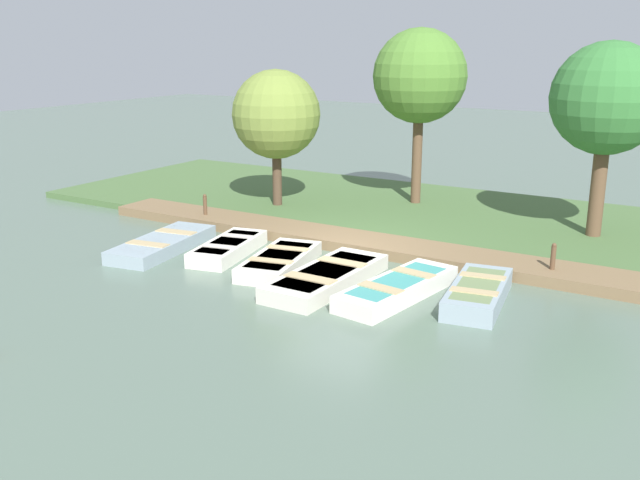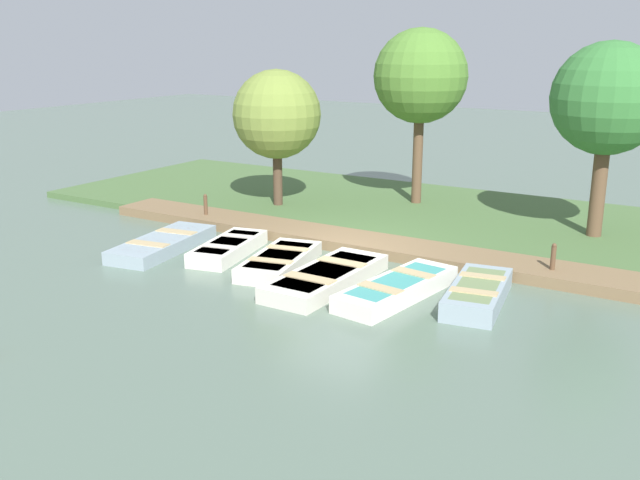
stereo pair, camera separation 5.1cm
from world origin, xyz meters
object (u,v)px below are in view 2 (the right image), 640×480
at_px(rowboat_1, 228,248).
at_px(mooring_post_near, 206,209).
at_px(park_tree_far_left, 277,115).
at_px(park_tree_center, 608,100).
at_px(rowboat_5, 478,293).
at_px(rowboat_4, 397,288).
at_px(rowboat_2, 280,261).
at_px(mooring_post_far, 553,262).
at_px(rowboat_0, 163,244).
at_px(park_tree_left, 421,77).
at_px(rowboat_3, 326,277).

distance_m(rowboat_1, mooring_post_near, 3.37).
height_order(park_tree_far_left, park_tree_center, park_tree_center).
bearing_deg(rowboat_5, rowboat_4, -80.41).
distance_m(rowboat_2, mooring_post_far, 6.17).
bearing_deg(rowboat_4, park_tree_center, 165.76).
height_order(rowboat_0, rowboat_1, rowboat_1).
xyz_separation_m(park_tree_left, park_tree_center, (1.20, 5.62, -0.37)).
relative_size(rowboat_3, rowboat_4, 1.04).
bearing_deg(rowboat_2, park_tree_left, 166.20).
height_order(rowboat_2, rowboat_5, rowboat_5).
bearing_deg(mooring_post_far, mooring_post_near, -90.00).
relative_size(rowboat_0, mooring_post_near, 3.93).
xyz_separation_m(mooring_post_far, park_tree_far_left, (-2.38, -9.02, 2.54)).
relative_size(rowboat_0, park_tree_left, 0.62).
distance_m(rowboat_0, rowboat_3, 4.93).
bearing_deg(park_tree_left, rowboat_1, -15.17).
xyz_separation_m(rowboat_2, rowboat_3, (0.45, 1.55, 0.00)).
relative_size(rowboat_0, rowboat_4, 1.01).
bearing_deg(rowboat_1, mooring_post_far, 94.59).
bearing_deg(rowboat_2, mooring_post_near, -131.64).
relative_size(rowboat_0, rowboat_3, 0.97).
bearing_deg(park_tree_far_left, rowboat_1, 19.78).
distance_m(rowboat_0, park_tree_far_left, 5.83).
height_order(rowboat_5, mooring_post_far, mooring_post_far).
bearing_deg(rowboat_2, park_tree_center, 124.24).
distance_m(mooring_post_near, park_tree_far_left, 3.60).
bearing_deg(rowboat_1, mooring_post_near, -142.47).
height_order(rowboat_1, mooring_post_near, mooring_post_near).
bearing_deg(rowboat_3, rowboat_2, -105.41).
distance_m(mooring_post_near, park_tree_left, 7.57).
xyz_separation_m(rowboat_1, park_tree_left, (-7.09, 1.92, 3.90)).
relative_size(rowboat_1, mooring_post_far, 3.22).
height_order(rowboat_5, park_tree_center, park_tree_center).
bearing_deg(rowboat_2, rowboat_4, 72.13).
bearing_deg(rowboat_4, mooring_post_far, 145.89).
relative_size(rowboat_4, park_tree_center, 0.65).
bearing_deg(rowboat_3, park_tree_center, 147.60).
bearing_deg(park_tree_center, park_tree_far_left, -81.84).
height_order(rowboat_0, mooring_post_near, mooring_post_near).
bearing_deg(rowboat_1, park_tree_left, 152.91).
height_order(rowboat_4, park_tree_left, park_tree_left).
bearing_deg(rowboat_0, park_tree_center, 116.13).
relative_size(rowboat_5, park_tree_left, 0.50).
bearing_deg(rowboat_5, park_tree_left, -156.63).
relative_size(rowboat_2, mooring_post_near, 3.41).
distance_m(rowboat_2, rowboat_4, 3.20).
distance_m(rowboat_5, mooring_post_far, 2.41).
relative_size(rowboat_1, rowboat_4, 0.83).
bearing_deg(rowboat_4, rowboat_1, -88.29).
xyz_separation_m(rowboat_0, rowboat_3, (0.14, 4.93, 0.01)).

